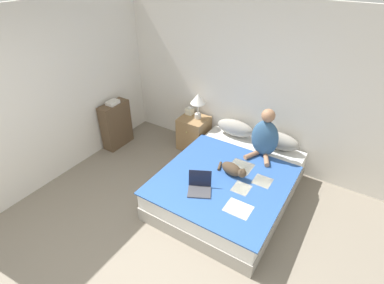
% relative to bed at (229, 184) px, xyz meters
% --- Properties ---
extents(wall_back, '(5.45, 0.05, 2.55)m').
position_rel_bed_xyz_m(wall_back, '(-0.27, 1.13, 1.05)').
color(wall_back, silver).
rests_on(wall_back, ground_plane).
extents(wall_side, '(0.05, 4.15, 2.55)m').
position_rel_bed_xyz_m(wall_side, '(-2.52, -0.47, 1.05)').
color(wall_side, silver).
rests_on(wall_side, ground_plane).
extents(bed, '(1.66, 2.11, 0.46)m').
position_rel_bed_xyz_m(bed, '(0.00, 0.00, 0.00)').
color(bed, '#9E998E').
rests_on(bed, ground_plane).
extents(pillow_near, '(0.63, 0.24, 0.27)m').
position_rel_bed_xyz_m(pillow_near, '(-0.36, 0.91, 0.37)').
color(pillow_near, gray).
rests_on(pillow_near, bed).
extents(pillow_far, '(0.63, 0.24, 0.27)m').
position_rel_bed_xyz_m(pillow_far, '(0.36, 0.91, 0.37)').
color(pillow_far, gray).
rests_on(pillow_far, bed).
extents(person_sitting, '(0.40, 0.39, 0.75)m').
position_rel_bed_xyz_m(person_sitting, '(0.23, 0.62, 0.55)').
color(person_sitting, '#33567A').
rests_on(person_sitting, bed).
extents(cat_tabby, '(0.48, 0.25, 0.18)m').
position_rel_bed_xyz_m(cat_tabby, '(0.06, -0.04, 0.32)').
color(cat_tabby, '#473828').
rests_on(cat_tabby, bed).
extents(laptop_open, '(0.38, 0.37, 0.23)m').
position_rel_bed_xyz_m(laptop_open, '(-0.16, -0.55, 0.29)').
color(laptop_open, '#424247').
rests_on(laptop_open, bed).
extents(nightstand, '(0.48, 0.47, 0.60)m').
position_rel_bed_xyz_m(nightstand, '(-1.11, 0.83, 0.07)').
color(nightstand, '#937047').
rests_on(nightstand, ground_plane).
extents(table_lamp, '(0.26, 0.26, 0.45)m').
position_rel_bed_xyz_m(table_lamp, '(-1.06, 0.88, 0.70)').
color(table_lamp, beige).
rests_on(table_lamp, nightstand).
extents(tissue_box, '(0.12, 0.12, 0.14)m').
position_rel_bed_xyz_m(tissue_box, '(-1.26, 0.93, 0.42)').
color(tissue_box, beige).
rests_on(tissue_box, nightstand).
extents(bookshelf, '(0.24, 0.55, 0.82)m').
position_rel_bed_xyz_m(bookshelf, '(-2.34, 0.17, 0.18)').
color(bookshelf, brown).
rests_on(bookshelf, ground_plane).
extents(book_stack_top, '(0.18, 0.22, 0.06)m').
position_rel_bed_xyz_m(book_stack_top, '(-2.34, 0.17, 0.62)').
color(book_stack_top, beige).
rests_on(book_stack_top, bookshelf).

